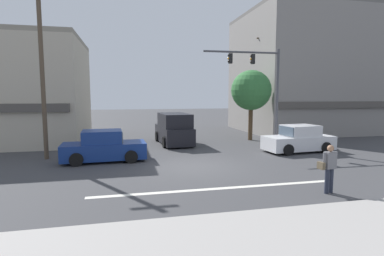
{
  "coord_description": "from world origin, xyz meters",
  "views": [
    {
      "loc": [
        -3.15,
        -13.46,
        3.33
      ],
      "look_at": [
        0.31,
        2.0,
        1.6
      ],
      "focal_mm": 28.0,
      "sensor_mm": 36.0,
      "label": 1
    }
  ],
  "objects_px": {
    "sedan_crossing_center": "(299,140)",
    "sedan_crossing_leftbound": "(104,147)",
    "utility_pole_far_right": "(264,83)",
    "pedestrian_foreground_with_bag": "(329,166)",
    "street_tree": "(251,91)",
    "traffic_light_mast": "(263,82)",
    "utility_pole_near_left": "(42,71)",
    "van_approaching_near": "(174,129)"
  },
  "relations": [
    {
      "from": "street_tree",
      "to": "pedestrian_foreground_with_bag",
      "type": "xyz_separation_m",
      "value": [
        -2.42,
        -12.07,
        -2.74
      ]
    },
    {
      "from": "street_tree",
      "to": "traffic_light_mast",
      "type": "relative_size",
      "value": 0.84
    },
    {
      "from": "traffic_light_mast",
      "to": "street_tree",
      "type": "bearing_deg",
      "value": 78.4
    },
    {
      "from": "utility_pole_near_left",
      "to": "utility_pole_far_right",
      "type": "xyz_separation_m",
      "value": [
        15.46,
        6.59,
        -0.22
      ]
    },
    {
      "from": "van_approaching_near",
      "to": "sedan_crossing_leftbound",
      "type": "bearing_deg",
      "value": -133.18
    },
    {
      "from": "street_tree",
      "to": "sedan_crossing_leftbound",
      "type": "bearing_deg",
      "value": -153.22
    },
    {
      "from": "sedan_crossing_leftbound",
      "to": "sedan_crossing_center",
      "type": "height_order",
      "value": "same"
    },
    {
      "from": "utility_pole_near_left",
      "to": "van_approaching_near",
      "type": "bearing_deg",
      "value": 25.15
    },
    {
      "from": "traffic_light_mast",
      "to": "pedestrian_foreground_with_bag",
      "type": "relative_size",
      "value": 3.71
    },
    {
      "from": "street_tree",
      "to": "traffic_light_mast",
      "type": "xyz_separation_m",
      "value": [
        -0.68,
        -3.33,
        0.49
      ]
    },
    {
      "from": "street_tree",
      "to": "utility_pole_far_right",
      "type": "bearing_deg",
      "value": 49.24
    },
    {
      "from": "traffic_light_mast",
      "to": "sedan_crossing_center",
      "type": "relative_size",
      "value": 1.47
    },
    {
      "from": "traffic_light_mast",
      "to": "sedan_crossing_center",
      "type": "bearing_deg",
      "value": -46.47
    },
    {
      "from": "van_approaching_near",
      "to": "sedan_crossing_center",
      "type": "bearing_deg",
      "value": -33.39
    },
    {
      "from": "traffic_light_mast",
      "to": "van_approaching_near",
      "type": "distance_m",
      "value": 6.69
    },
    {
      "from": "traffic_light_mast",
      "to": "pedestrian_foreground_with_bag",
      "type": "xyz_separation_m",
      "value": [
        -1.74,
        -8.74,
        -3.22
      ]
    },
    {
      "from": "street_tree",
      "to": "sedan_crossing_leftbound",
      "type": "relative_size",
      "value": 1.24
    },
    {
      "from": "street_tree",
      "to": "pedestrian_foreground_with_bag",
      "type": "bearing_deg",
      "value": -101.33
    },
    {
      "from": "traffic_light_mast",
      "to": "pedestrian_foreground_with_bag",
      "type": "bearing_deg",
      "value": -101.23
    },
    {
      "from": "sedan_crossing_center",
      "to": "street_tree",
      "type": "bearing_deg",
      "value": 100.18
    },
    {
      "from": "street_tree",
      "to": "utility_pole_near_left",
      "type": "xyz_separation_m",
      "value": [
        -13.2,
        -3.97,
        0.87
      ]
    },
    {
      "from": "utility_pole_far_right",
      "to": "pedestrian_foreground_with_bag",
      "type": "bearing_deg",
      "value": -107.65
    },
    {
      "from": "street_tree",
      "to": "sedan_crossing_leftbound",
      "type": "distance_m",
      "value": 11.82
    },
    {
      "from": "van_approaching_near",
      "to": "pedestrian_foreground_with_bag",
      "type": "distance_m",
      "value": 12.04
    },
    {
      "from": "traffic_light_mast",
      "to": "sedan_crossing_leftbound",
      "type": "bearing_deg",
      "value": -169.16
    },
    {
      "from": "sedan_crossing_center",
      "to": "pedestrian_foreground_with_bag",
      "type": "relative_size",
      "value": 2.53
    },
    {
      "from": "utility_pole_far_right",
      "to": "pedestrian_foreground_with_bag",
      "type": "distance_m",
      "value": 15.78
    },
    {
      "from": "sedan_crossing_leftbound",
      "to": "utility_pole_near_left",
      "type": "bearing_deg",
      "value": 158.47
    },
    {
      "from": "sedan_crossing_center",
      "to": "sedan_crossing_leftbound",
      "type": "bearing_deg",
      "value": -179.17
    },
    {
      "from": "utility_pole_near_left",
      "to": "traffic_light_mast",
      "type": "xyz_separation_m",
      "value": [
        12.52,
        0.64,
        -0.39
      ]
    },
    {
      "from": "utility_pole_far_right",
      "to": "sedan_crossing_leftbound",
      "type": "bearing_deg",
      "value": -148.07
    },
    {
      "from": "sedan_crossing_leftbound",
      "to": "street_tree",
      "type": "bearing_deg",
      "value": 26.78
    },
    {
      "from": "utility_pole_far_right",
      "to": "sedan_crossing_center",
      "type": "relative_size",
      "value": 1.99
    },
    {
      "from": "sedan_crossing_leftbound",
      "to": "van_approaching_near",
      "type": "distance_m",
      "value": 6.35
    },
    {
      "from": "pedestrian_foreground_with_bag",
      "to": "van_approaching_near",
      "type": "bearing_deg",
      "value": 106.67
    },
    {
      "from": "street_tree",
      "to": "sedan_crossing_center",
      "type": "height_order",
      "value": "street_tree"
    },
    {
      "from": "utility_pole_near_left",
      "to": "sedan_crossing_center",
      "type": "distance_m",
      "value": 14.65
    },
    {
      "from": "traffic_light_mast",
      "to": "sedan_crossing_center",
      "type": "xyz_separation_m",
      "value": [
        1.58,
        -1.66,
        -3.46
      ]
    },
    {
      "from": "utility_pole_near_left",
      "to": "van_approaching_near",
      "type": "distance_m",
      "value": 8.85
    },
    {
      "from": "traffic_light_mast",
      "to": "sedan_crossing_center",
      "type": "distance_m",
      "value": 4.16
    },
    {
      "from": "traffic_light_mast",
      "to": "pedestrian_foreground_with_bag",
      "type": "height_order",
      "value": "traffic_light_mast"
    },
    {
      "from": "sedan_crossing_leftbound",
      "to": "van_approaching_near",
      "type": "relative_size",
      "value": 0.89
    }
  ]
}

